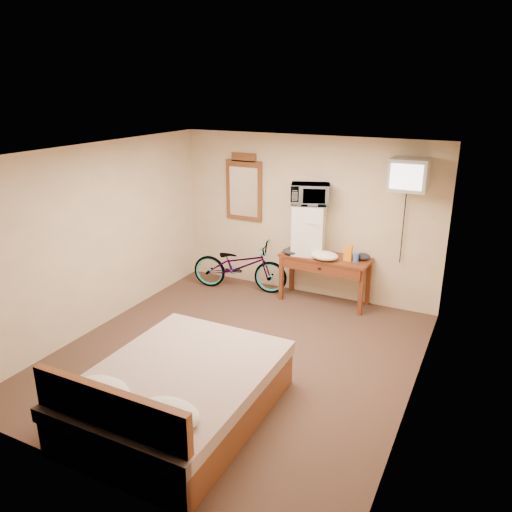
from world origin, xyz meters
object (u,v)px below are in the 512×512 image
object	(u,v)px
blue_cup	(356,257)
crt_television	(409,175)
mini_fridge	(309,229)
wall_mirror	(244,188)
microwave	(310,194)
bicycle	(240,265)
desk	(324,264)
bed	(175,394)

from	to	relation	value
blue_cup	crt_television	distance (m)	1.40
mini_fridge	wall_mirror	distance (m)	1.33
microwave	bicycle	distance (m)	1.68
desk	bicycle	size ratio (longest dim) A/B	0.87
microwave	desk	bearing A→B (deg)	-30.34
crt_television	wall_mirror	bearing A→B (deg)	174.50
bed	desk	bearing A→B (deg)	83.82
microwave	bicycle	size ratio (longest dim) A/B	0.36
microwave	wall_mirror	size ratio (longest dim) A/B	0.52
bed	bicycle	bearing A→B (deg)	107.57
wall_mirror	crt_television	bearing A→B (deg)	-5.50
desk	crt_television	bearing A→B (deg)	1.09
desk	mini_fridge	bearing A→B (deg)	169.21
wall_mirror	bicycle	distance (m)	1.26
crt_television	bed	world-z (taller)	crt_television
desk	crt_television	distance (m)	1.82
desk	wall_mirror	distance (m)	1.82
mini_fridge	bicycle	size ratio (longest dim) A/B	0.48
wall_mirror	bicycle	xyz separation A→B (m)	(0.11, -0.37, -1.20)
mini_fridge	blue_cup	distance (m)	0.83
wall_mirror	desk	bearing A→B (deg)	-10.27
microwave	blue_cup	world-z (taller)	microwave
mini_fridge	blue_cup	xyz separation A→B (m)	(0.76, -0.06, -0.31)
desk	microwave	distance (m)	1.08
desk	blue_cup	xyz separation A→B (m)	(0.48, -0.01, 0.19)
microwave	bed	distance (m)	3.69
wall_mirror	bicycle	bearing A→B (deg)	-74.16
bicycle	bed	xyz separation A→B (m)	(1.04, -3.27, -0.12)
desk	wall_mirror	bearing A→B (deg)	169.73
blue_cup	desk	bearing A→B (deg)	179.35
mini_fridge	blue_cup	world-z (taller)	mini_fridge
microwave	blue_cup	bearing A→B (deg)	-24.00
crt_television	wall_mirror	distance (m)	2.67
mini_fridge	blue_cup	bearing A→B (deg)	-4.47
bed	crt_television	bearing A→B (deg)	66.50
desk	bed	size ratio (longest dim) A/B	0.64
wall_mirror	blue_cup	bearing A→B (deg)	-7.98
crt_television	bed	xyz separation A→B (m)	(-1.47, -3.39, -1.78)
bicycle	bed	distance (m)	3.43
mini_fridge	bed	xyz separation A→B (m)	(-0.08, -3.42, -0.84)
mini_fridge	bicycle	bearing A→B (deg)	-172.18
crt_television	desk	bearing A→B (deg)	-178.91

